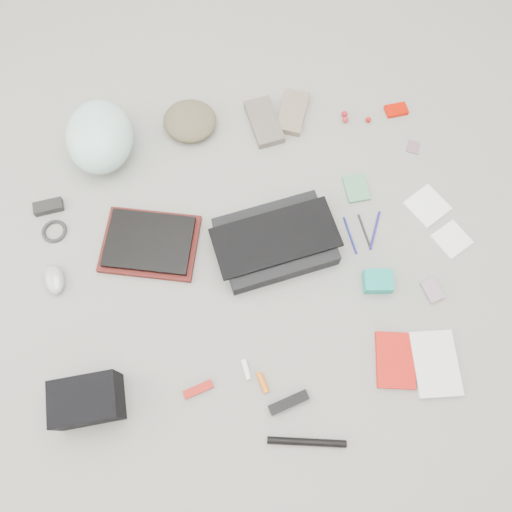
{
  "coord_description": "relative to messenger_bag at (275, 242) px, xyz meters",
  "views": [
    {
      "loc": [
        -0.07,
        -0.6,
        1.68
      ],
      "look_at": [
        0.0,
        0.0,
        0.05
      ],
      "focal_mm": 35.0,
      "sensor_mm": 36.0,
      "label": 1
    }
  ],
  "objects": [
    {
      "name": "ground_plane",
      "position": [
        -0.07,
        -0.05,
        -0.03
      ],
      "size": [
        4.0,
        4.0,
        0.0
      ],
      "primitive_type": "plane",
      "color": "gray"
    },
    {
      "name": "messenger_bag",
      "position": [
        0.0,
        0.0,
        0.0
      ],
      "size": [
        0.43,
        0.34,
        0.07
      ],
      "primitive_type": "cube",
      "rotation": [
        0.0,
        0.0,
        0.19
      ],
      "color": "black",
      "rests_on": "ground_plane"
    },
    {
      "name": "bag_flap",
      "position": [
        -0.0,
        0.0,
        0.04
      ],
      "size": [
        0.46,
        0.27,
        0.01
      ],
      "primitive_type": "cube",
      "rotation": [
        0.0,
        0.0,
        0.19
      ],
      "color": "black",
      "rests_on": "messenger_bag"
    },
    {
      "name": "laptop_sleeve",
      "position": [
        -0.45,
        0.05,
        -0.02
      ],
      "size": [
        0.38,
        0.32,
        0.02
      ],
      "primitive_type": "cube",
      "rotation": [
        0.0,
        0.0,
        -0.23
      ],
      "color": "#531815",
      "rests_on": "ground_plane"
    },
    {
      "name": "laptop",
      "position": [
        -0.45,
        0.05,
        0.0
      ],
      "size": [
        0.34,
        0.28,
        0.02
      ],
      "primitive_type": "cube",
      "rotation": [
        0.0,
        0.0,
        -0.23
      ],
      "color": "black",
      "rests_on": "laptop_sleeve"
    },
    {
      "name": "bike_helmet",
      "position": [
        -0.6,
        0.47,
        0.06
      ],
      "size": [
        0.25,
        0.31,
        0.19
      ],
      "primitive_type": "ellipsoid",
      "rotation": [
        0.0,
        0.0,
        -0.02
      ],
      "color": "#B3E7DF",
      "rests_on": "ground_plane"
    },
    {
      "name": "beanie",
      "position": [
        -0.26,
        0.54,
        0.0
      ],
      "size": [
        0.26,
        0.25,
        0.07
      ],
      "primitive_type": "ellipsoid",
      "rotation": [
        0.0,
        0.0,
        -0.3
      ],
      "color": "brown",
      "rests_on": "ground_plane"
    },
    {
      "name": "mitten_left",
      "position": [
        0.02,
        0.52,
        -0.02
      ],
      "size": [
        0.14,
        0.23,
        0.03
      ],
      "primitive_type": "cube",
      "rotation": [
        0.0,
        0.0,
        0.18
      ],
      "color": "#685F56",
      "rests_on": "ground_plane"
    },
    {
      "name": "mitten_right",
      "position": [
        0.14,
        0.55,
        -0.02
      ],
      "size": [
        0.16,
        0.22,
        0.03
      ],
      "primitive_type": "cube",
      "rotation": [
        0.0,
        0.0,
        -0.36
      ],
      "color": "#83715C",
      "rests_on": "ground_plane"
    },
    {
      "name": "power_brick",
      "position": [
        -0.81,
        0.24,
        -0.02
      ],
      "size": [
        0.11,
        0.06,
        0.03
      ],
      "primitive_type": "cube",
      "rotation": [
        0.0,
        0.0,
        0.13
      ],
      "color": "black",
      "rests_on": "ground_plane"
    },
    {
      "name": "cable_coil",
      "position": [
        -0.79,
        0.14,
        -0.03
      ],
      "size": [
        0.1,
        0.1,
        0.01
      ],
      "primitive_type": "torus",
      "rotation": [
        0.0,
        0.0,
        0.11
      ],
      "color": "black",
      "rests_on": "ground_plane"
    },
    {
      "name": "mouse",
      "position": [
        -0.78,
        -0.05,
        -0.01
      ],
      "size": [
        0.09,
        0.13,
        0.04
      ],
      "primitive_type": "ellipsoid",
      "rotation": [
        0.0,
        0.0,
        0.21
      ],
      "color": "#9D9EA2",
      "rests_on": "ground_plane"
    },
    {
      "name": "camera_bag",
      "position": [
        -0.65,
        -0.47,
        0.03
      ],
      "size": [
        0.21,
        0.16,
        0.13
      ],
      "primitive_type": "cube",
      "rotation": [
        0.0,
        0.0,
        0.06
      ],
      "color": "black",
      "rests_on": "ground_plane"
    },
    {
      "name": "multitool",
      "position": [
        -0.31,
        -0.47,
        -0.02
      ],
      "size": [
        0.1,
        0.05,
        0.02
      ],
      "primitive_type": "cube",
      "rotation": [
        0.0,
        0.0,
        0.29
      ],
      "color": "#99130B",
      "rests_on": "ground_plane"
    },
    {
      "name": "toiletry_tube_white",
      "position": [
        -0.15,
        -0.43,
        -0.02
      ],
      "size": [
        0.03,
        0.07,
        0.02
      ],
      "primitive_type": "cylinder",
      "rotation": [
        1.57,
        0.0,
        0.16
      ],
      "color": "white",
      "rests_on": "ground_plane"
    },
    {
      "name": "toiletry_tube_orange",
      "position": [
        -0.1,
        -0.48,
        -0.02
      ],
      "size": [
        0.04,
        0.07,
        0.02
      ],
      "primitive_type": "cylinder",
      "rotation": [
        1.57,
        0.0,
        0.28
      ],
      "color": "orange",
      "rests_on": "ground_plane"
    },
    {
      "name": "u_lock",
      "position": [
        -0.03,
        -0.55,
        -0.02
      ],
      "size": [
        0.14,
        0.07,
        0.03
      ],
      "primitive_type": "cube",
      "rotation": [
        0.0,
        0.0,
        0.29
      ],
      "color": "black",
      "rests_on": "ground_plane"
    },
    {
      "name": "bike_pump",
      "position": [
        0.01,
        -0.67,
        -0.02
      ],
      "size": [
        0.25,
        0.06,
        0.02
      ],
      "primitive_type": "cylinder",
      "rotation": [
        0.0,
        1.57,
        -0.16
      ],
      "color": "black",
      "rests_on": "ground_plane"
    },
    {
      "name": "book_red",
      "position": [
        0.34,
        -0.46,
        -0.02
      ],
      "size": [
        0.15,
        0.2,
        0.02
      ],
      "primitive_type": "cube",
      "rotation": [
        0.0,
        0.0,
        -0.17
      ],
      "color": "red",
      "rests_on": "ground_plane"
    },
    {
      "name": "book_white",
      "position": [
        0.47,
        -0.48,
        -0.02
      ],
      "size": [
        0.16,
        0.22,
        0.02
      ],
      "primitive_type": "cube",
      "rotation": [
        0.0,
        0.0,
        -0.06
      ],
      "color": "silver",
      "rests_on": "ground_plane"
    },
    {
      "name": "notepad",
      "position": [
        0.33,
        0.19,
        -0.03
      ],
      "size": [
        0.09,
        0.12,
        0.01
      ],
      "primitive_type": "cube",
      "rotation": [
        0.0,
        0.0,
        0.07
      ],
      "color": "#4B895E",
      "rests_on": "ground_plane"
    },
    {
      "name": "pen_blue",
      "position": [
        0.28,
        0.0,
        -0.03
      ],
      "size": [
        0.03,
        0.15,
        0.01
      ],
      "primitive_type": "cylinder",
      "rotation": [
        1.57,
        0.0,
        0.13
      ],
      "color": "navy",
      "rests_on": "ground_plane"
    },
    {
      "name": "pen_black",
      "position": [
        0.33,
        0.01,
        -0.03
      ],
      "size": [
        0.03,
        0.14,
        0.01
      ],
      "primitive_type": "cylinder",
      "rotation": [
        1.57,
        0.0,
        0.14
      ],
      "color": "black",
      "rests_on": "ground_plane"
    },
    {
      "name": "pen_navy",
      "position": [
        0.37,
        0.01,
        -0.03
      ],
      "size": [
        0.07,
        0.15,
        0.01
      ],
      "primitive_type": "cylinder",
      "rotation": [
        1.57,
        0.0,
        -0.42
      ],
      "color": "navy",
      "rests_on": "ground_plane"
    },
    {
      "name": "accordion_wallet",
      "position": [
        0.34,
        -0.19,
        -0.01
      ],
      "size": [
        0.1,
        0.09,
        0.05
      ],
      "primitive_type": "cube",
      "rotation": [
        0.0,
        0.0,
        -0.11
      ],
      "color": "#10A093",
      "rests_on": "ground_plane"
    },
    {
      "name": "card_deck",
      "position": [
        0.52,
        -0.24,
        -0.03
      ],
      "size": [
        0.07,
        0.09,
        0.01
      ],
      "primitive_type": "cube",
      "rotation": [
        0.0,
        0.0,
        0.28
      ],
      "color": "#A08494",
      "rests_on": "ground_plane"
    },
    {
      "name": "napkin_top",
      "position": [
        0.58,
        0.09,
        -0.03
      ],
      "size": [
        0.18,
        0.18,
        0.01
      ],
      "primitive_type": "cube",
      "rotation": [
        0.0,
        0.0,
        0.53
      ],
      "color": "white",
      "rests_on": "ground_plane"
    },
    {
      "name": "napkin_bottom",
      "position": [
        0.64,
        -0.05,
        -0.03
      ],
      "size": [
        0.15,
        0.15,
        0.01
      ],
      "primitive_type": "cube",
      "rotation": [
        0.0,
        0.0,
        0.5
      ],
      "color": "white",
      "rests_on": "ground_plane"
    },
    {
      "name": "lollipop_a",
      "position": [
        0.35,
        0.52,
        -0.02
      ],
      "size": [
        0.03,
        0.03,
        0.02
      ],
      "primitive_type": "sphere",
      "rotation": [
        0.0,
        0.0,
        -0.07
      ],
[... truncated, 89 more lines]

